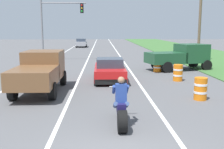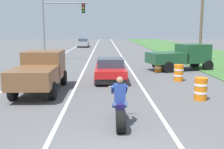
% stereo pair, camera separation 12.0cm
% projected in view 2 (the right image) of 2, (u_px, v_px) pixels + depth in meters
% --- Properties ---
extents(lane_stripe_left_solid, '(0.14, 120.00, 0.01)m').
position_uv_depth(lane_stripe_left_solid, '(50.00, 62.00, 25.70)').
color(lane_stripe_left_solid, white).
rests_on(lane_stripe_left_solid, ground).
extents(lane_stripe_right_solid, '(0.14, 120.00, 0.01)m').
position_uv_depth(lane_stripe_right_solid, '(125.00, 62.00, 25.91)').
color(lane_stripe_right_solid, white).
rests_on(lane_stripe_right_solid, ground).
extents(lane_stripe_centre_dashed, '(0.14, 120.00, 0.01)m').
position_uv_depth(lane_stripe_centre_dashed, '(88.00, 62.00, 25.80)').
color(lane_stripe_centre_dashed, white).
rests_on(lane_stripe_centre_dashed, ground).
extents(motorcycle_with_rider, '(0.70, 2.21, 1.62)m').
position_uv_depth(motorcycle_with_rider, '(120.00, 108.00, 8.66)').
color(motorcycle_with_rider, black).
rests_on(motorcycle_with_rider, ground).
extents(sports_car_red, '(1.84, 4.30, 1.37)m').
position_uv_depth(sports_car_red, '(110.00, 70.00, 16.50)').
color(sports_car_red, red).
rests_on(sports_car_red, ground).
extents(pickup_truck_left_lane_brown, '(2.02, 4.80, 1.98)m').
position_uv_depth(pickup_truck_left_lane_brown, '(40.00, 70.00, 13.36)').
color(pickup_truck_left_lane_brown, brown).
rests_on(pickup_truck_left_lane_brown, ground).
extents(pickup_truck_right_shoulder_dark_green, '(5.14, 3.14, 1.98)m').
position_uv_depth(pickup_truck_right_shoulder_dark_green, '(182.00, 56.00, 20.55)').
color(pickup_truck_right_shoulder_dark_green, '#1E4C2D').
rests_on(pickup_truck_right_shoulder_dark_green, ground).
extents(traffic_light_mast_near, '(4.38, 0.34, 6.00)m').
position_uv_depth(traffic_light_mast_near, '(57.00, 20.00, 26.06)').
color(traffic_light_mast_near, gray).
rests_on(traffic_light_mast_near, ground).
extents(utility_pole_roadside, '(0.24, 0.24, 8.64)m').
position_uv_depth(utility_pole_roadside, '(202.00, 16.00, 24.27)').
color(utility_pole_roadside, brown).
rests_on(utility_pole_roadside, ground).
extents(construction_barrel_nearest, '(0.58, 0.58, 1.00)m').
position_uv_depth(construction_barrel_nearest, '(201.00, 89.00, 11.87)').
color(construction_barrel_nearest, orange).
rests_on(construction_barrel_nearest, ground).
extents(construction_barrel_mid, '(0.58, 0.58, 1.00)m').
position_uv_depth(construction_barrel_mid, '(179.00, 73.00, 16.24)').
color(construction_barrel_mid, orange).
rests_on(construction_barrel_mid, ground).
extents(construction_barrel_far, '(0.58, 0.58, 1.00)m').
position_uv_depth(construction_barrel_far, '(158.00, 65.00, 19.70)').
color(construction_barrel_far, orange).
rests_on(construction_barrel_far, ground).
extents(distant_car_far_ahead, '(1.80, 4.00, 1.50)m').
position_uv_depth(distant_car_far_ahead, '(83.00, 43.00, 47.27)').
color(distant_car_far_ahead, '#99999E').
rests_on(distant_car_far_ahead, ground).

